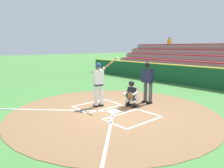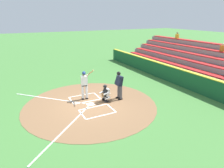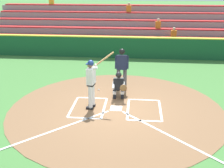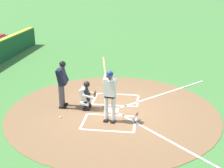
{
  "view_description": "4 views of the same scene",
  "coord_description": "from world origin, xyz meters",
  "px_view_note": "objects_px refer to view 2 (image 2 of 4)",
  "views": [
    {
      "loc": [
        -5.94,
        5.25,
        2.53
      ],
      "look_at": [
        0.36,
        -0.24,
        1.03
      ],
      "focal_mm": 33.51,
      "sensor_mm": 36.0,
      "label": 1
    },
    {
      "loc": [
        -10.36,
        3.84,
        5.13
      ],
      "look_at": [
        -0.48,
        -1.24,
        1.28
      ],
      "focal_mm": 31.53,
      "sensor_mm": 36.0,
      "label": 2
    },
    {
      "loc": [
        -0.76,
        9.61,
        4.55
      ],
      "look_at": [
        0.18,
        -0.28,
        0.88
      ],
      "focal_mm": 45.28,
      "sensor_mm": 36.0,
      "label": 3
    },
    {
      "loc": [
        10.3,
        1.31,
        4.81
      ],
      "look_at": [
        -0.05,
        -0.04,
        1.06
      ],
      "focal_mm": 47.83,
      "sensor_mm": 36.0,
      "label": 4
    }
  ],
  "objects_px": {
    "batter": "(85,83)",
    "plate_umpire": "(119,83)",
    "catcher": "(105,93)",
    "baseball": "(110,94)"
  },
  "relations": [
    {
      "from": "catcher",
      "to": "plate_umpire",
      "type": "bearing_deg",
      "value": -93.2
    },
    {
      "from": "plate_umpire",
      "to": "baseball",
      "type": "bearing_deg",
      "value": 9.85
    },
    {
      "from": "batter",
      "to": "plate_umpire",
      "type": "xyz_separation_m",
      "value": [
        -0.99,
        -1.97,
        -0.02
      ]
    },
    {
      "from": "batter",
      "to": "catcher",
      "type": "distance_m",
      "value": 1.47
    },
    {
      "from": "batter",
      "to": "baseball",
      "type": "relative_size",
      "value": 28.76
    },
    {
      "from": "catcher",
      "to": "baseball",
      "type": "bearing_deg",
      "value": -39.96
    },
    {
      "from": "catcher",
      "to": "plate_umpire",
      "type": "relative_size",
      "value": 0.61
    },
    {
      "from": "catcher",
      "to": "baseball",
      "type": "relative_size",
      "value": 15.27
    },
    {
      "from": "plate_umpire",
      "to": "baseball",
      "type": "height_order",
      "value": "plate_umpire"
    },
    {
      "from": "batter",
      "to": "plate_umpire",
      "type": "distance_m",
      "value": 2.21
    }
  ]
}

